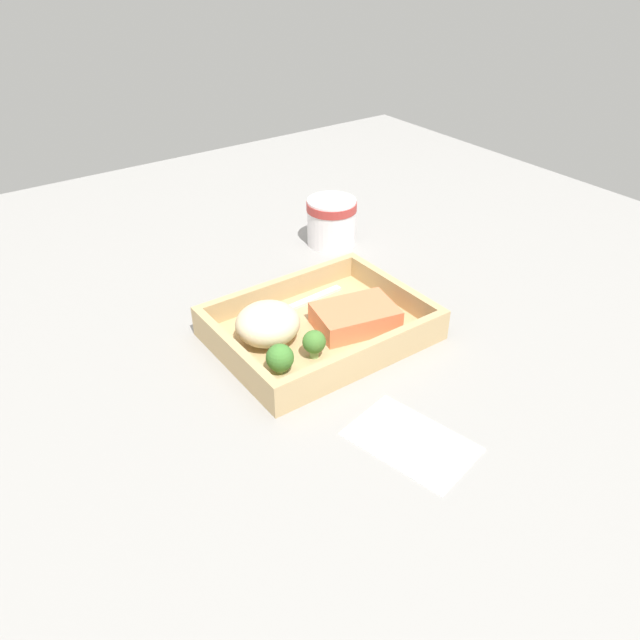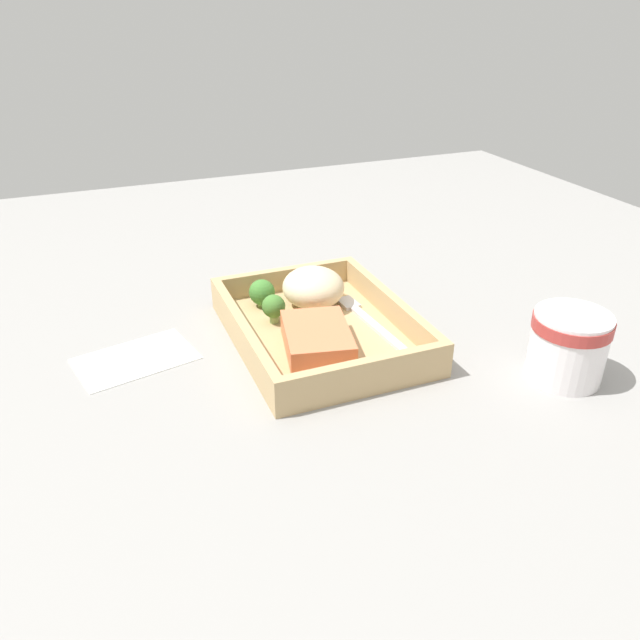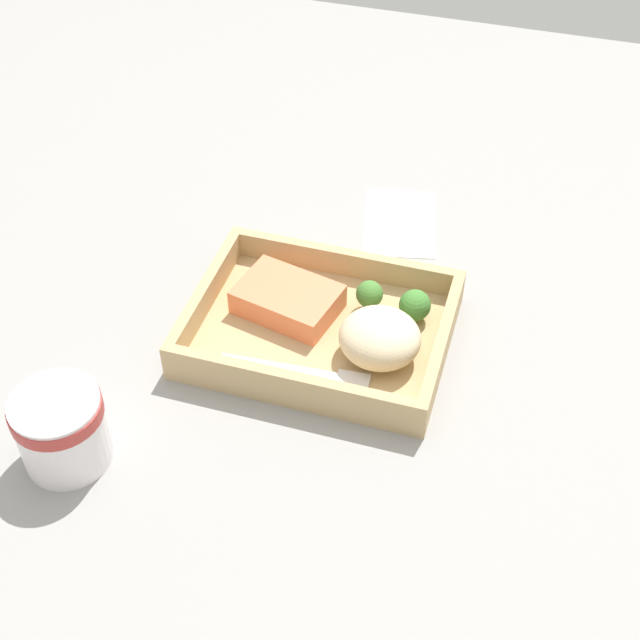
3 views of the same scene
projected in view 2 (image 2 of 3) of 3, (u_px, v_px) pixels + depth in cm
name	position (u px, v px, depth cm)	size (l,w,h in cm)	color
ground_plane	(320.00, 346.00, 79.21)	(160.00, 160.00, 2.00)	gray
takeout_tray	(320.00, 335.00, 78.46)	(27.58, 20.98, 1.20)	tan
tray_rim	(320.00, 319.00, 77.42)	(27.58, 20.98, 3.20)	tan
salmon_fillet	(317.00, 339.00, 73.22)	(10.78, 7.46, 2.97)	#EE794E
mashed_potatoes	(313.00, 287.00, 83.30)	(8.56, 8.26, 5.25)	beige
broccoli_floret_1	(262.00, 293.00, 83.35)	(3.48, 3.48, 3.78)	#7B9A50
broccoli_floret_2	(274.00, 307.00, 79.06)	(3.00, 3.00, 3.83)	#82AB65
fork	(366.00, 319.00, 80.52)	(15.87, 2.70, 0.44)	silver
paper_cup	(569.00, 343.00, 68.95)	(8.59, 8.59, 8.01)	white
receipt_slip	(136.00, 358.00, 74.34)	(8.72, 13.47, 0.24)	white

